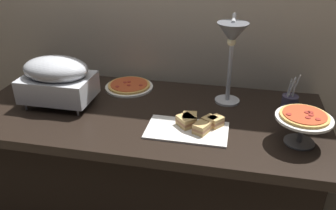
% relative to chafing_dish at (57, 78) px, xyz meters
% --- Properties ---
extents(back_wall, '(4.40, 0.04, 2.40)m').
position_rel_chafing_dish_xyz_m(back_wall, '(0.50, 0.52, 0.28)').
color(back_wall, tan).
rests_on(back_wall, ground_plane).
extents(buffet_table, '(1.90, 0.84, 0.76)m').
position_rel_chafing_dish_xyz_m(buffet_table, '(0.50, 0.02, -0.53)').
color(buffet_table, black).
rests_on(buffet_table, ground_plane).
extents(chafing_dish, '(0.38, 0.26, 0.28)m').
position_rel_chafing_dish_xyz_m(chafing_dish, '(0.00, 0.00, 0.00)').
color(chafing_dish, '#B7BABF').
rests_on(chafing_dish, buffet_table).
extents(heat_lamp, '(0.15, 0.32, 0.51)m').
position_rel_chafing_dish_xyz_m(heat_lamp, '(0.92, 0.08, 0.24)').
color(heat_lamp, '#B7BABF').
rests_on(heat_lamp, buffet_table).
extents(pizza_plate_front, '(0.30, 0.30, 0.03)m').
position_rel_chafing_dish_xyz_m(pizza_plate_front, '(0.31, 0.29, -0.14)').
color(pizza_plate_front, white).
rests_on(pizza_plate_front, buffet_table).
extents(pizza_plate_center, '(0.25, 0.25, 0.15)m').
position_rel_chafing_dish_xyz_m(pizza_plate_center, '(1.27, -0.14, -0.03)').
color(pizza_plate_center, '#595B60').
rests_on(pizza_plate_center, buffet_table).
extents(sandwich_platter, '(0.40, 0.23, 0.06)m').
position_rel_chafing_dish_xyz_m(sandwich_platter, '(0.77, -0.12, -0.13)').
color(sandwich_platter, white).
rests_on(sandwich_platter, buffet_table).
extents(sauce_cup_near, '(0.06, 0.06, 0.03)m').
position_rel_chafing_dish_xyz_m(sauce_cup_near, '(1.26, 0.26, -0.14)').
color(sauce_cup_near, black).
rests_on(sauce_cup_near, buffet_table).
extents(utensil_holder, '(0.08, 0.08, 0.22)m').
position_rel_chafing_dish_xyz_m(utensil_holder, '(1.24, 0.13, -0.10)').
color(utensil_holder, '#383347').
rests_on(utensil_holder, buffet_table).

